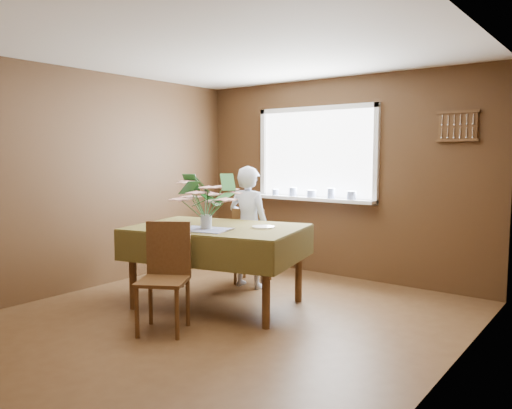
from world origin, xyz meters
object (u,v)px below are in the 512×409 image
Objects in this scene: dining_table at (217,236)px; flower_bouquet at (206,197)px; seated_woman at (249,227)px; chair_far at (251,242)px; chair_near at (165,271)px.

flower_bouquet is at bearing -92.93° from dining_table.
chair_far is at bearing -67.87° from seated_woman.
seated_woman is at bearing 103.02° from flower_bouquet.
chair_far is 0.65× the size of seated_woman.
chair_near is at bearing 94.86° from seated_woman.
chair_far is (-0.25, 0.88, -0.22)m from dining_table.
chair_near is 0.86m from flower_bouquet.
chair_near is (0.10, -0.80, -0.20)m from dining_table.
seated_woman is at bearing 70.19° from chair_near.
chair_near is 1.59m from seated_woman.
seated_woman is 1.08m from flower_bouquet.
chair_far reaches higher than dining_table.
chair_near is 0.67× the size of seated_woman.
seated_woman reaches higher than flower_bouquet.
seated_woman reaches higher than chair_near.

